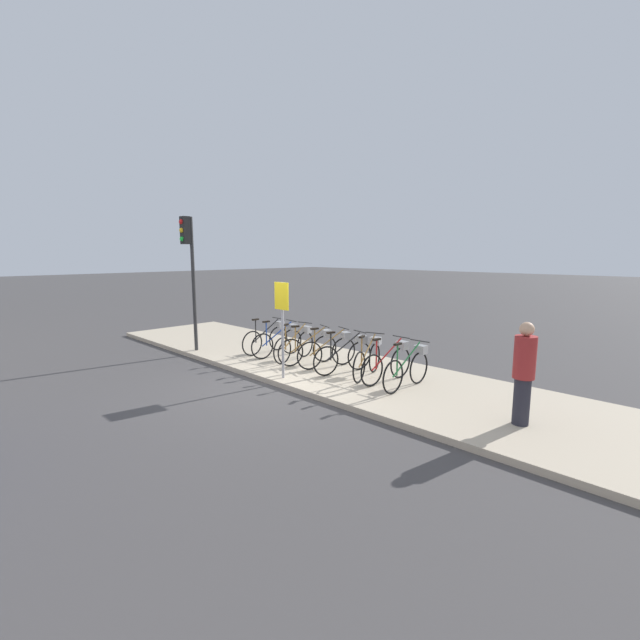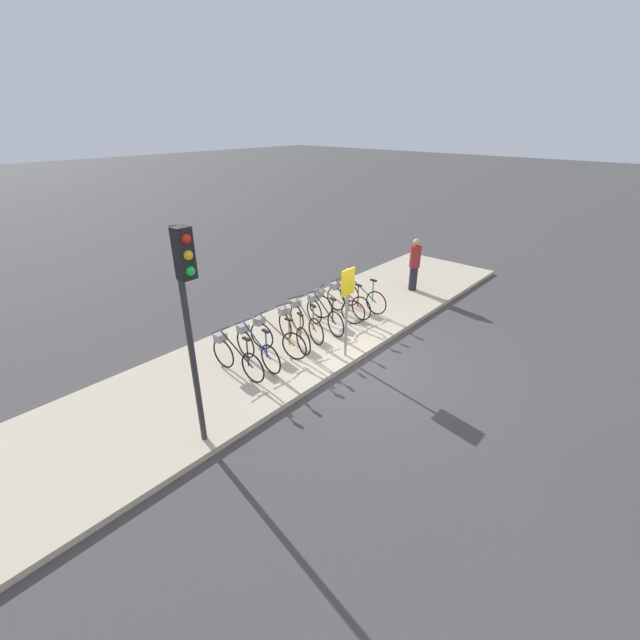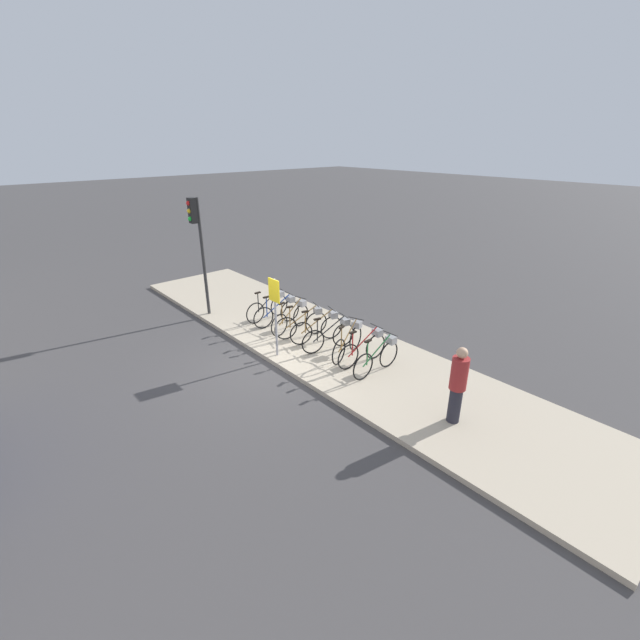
# 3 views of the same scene
# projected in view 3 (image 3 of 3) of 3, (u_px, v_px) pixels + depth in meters

# --- Properties ---
(ground_plane) EXTENTS (120.00, 120.00, 0.00)m
(ground_plane) POSITION_uv_depth(u_px,v_px,m) (271.00, 364.00, 11.37)
(ground_plane) COLOR #423F3F
(sidewalk) EXTENTS (16.56, 3.53, 0.12)m
(sidewalk) POSITION_uv_depth(u_px,v_px,m) (321.00, 342.00, 12.42)
(sidewalk) COLOR #B7A88E
(sidewalk) RESTS_ON ground_plane
(parked_bicycle_0) EXTENTS (0.46, 1.65, 1.01)m
(parked_bicycle_0) POSITION_uv_depth(u_px,v_px,m) (270.00, 306.00, 13.73)
(parked_bicycle_0) COLOR black
(parked_bicycle_0) RESTS_ON sidewalk
(parked_bicycle_1) EXTENTS (0.46, 1.64, 1.01)m
(parked_bicycle_1) POSITION_uv_depth(u_px,v_px,m) (279.00, 311.00, 13.33)
(parked_bicycle_1) COLOR black
(parked_bicycle_1) RESTS_ON sidewalk
(parked_bicycle_2) EXTENTS (0.47, 1.63, 1.01)m
(parked_bicycle_2) POSITION_uv_depth(u_px,v_px,m) (292.00, 316.00, 12.92)
(parked_bicycle_2) COLOR black
(parked_bicycle_2) RESTS_ON sidewalk
(parked_bicycle_3) EXTENTS (0.64, 1.58, 1.01)m
(parked_bicycle_3) POSITION_uv_depth(u_px,v_px,m) (304.00, 322.00, 12.52)
(parked_bicycle_3) COLOR black
(parked_bicycle_3) RESTS_ON sidewalk
(parked_bicycle_4) EXTENTS (0.60, 1.59, 1.01)m
(parked_bicycle_4) POSITION_uv_depth(u_px,v_px,m) (319.00, 327.00, 12.20)
(parked_bicycle_4) COLOR black
(parked_bicycle_4) RESTS_ON sidewalk
(parked_bicycle_5) EXTENTS (0.54, 1.61, 1.01)m
(parked_bicycle_5) POSITION_uv_depth(u_px,v_px,m) (331.00, 334.00, 11.73)
(parked_bicycle_5) COLOR black
(parked_bicycle_5) RESTS_ON sidewalk
(parked_bicycle_6) EXTENTS (0.63, 1.58, 1.01)m
(parked_bicycle_6) POSITION_uv_depth(u_px,v_px,m) (349.00, 340.00, 11.39)
(parked_bicycle_6) COLOR black
(parked_bicycle_6) RESTS_ON sidewalk
(parked_bicycle_7) EXTENTS (0.46, 1.65, 1.01)m
(parked_bicycle_7) POSITION_uv_depth(u_px,v_px,m) (365.00, 347.00, 11.02)
(parked_bicycle_7) COLOR black
(parked_bicycle_7) RESTS_ON sidewalk
(parked_bicycle_8) EXTENTS (0.46, 1.65, 1.01)m
(parked_bicycle_8) POSITION_uv_depth(u_px,v_px,m) (379.00, 356.00, 10.58)
(parked_bicycle_8) COLOR black
(parked_bicycle_8) RESTS_ON sidewalk
(pedestrian) EXTENTS (0.34, 0.34, 1.69)m
(pedestrian) POSITION_uv_depth(u_px,v_px,m) (458.00, 384.00, 8.54)
(pedestrian) COLOR #23232D
(pedestrian) RESTS_ON sidewalk
(traffic_light) EXTENTS (0.24, 0.40, 3.77)m
(traffic_light) POSITION_uv_depth(u_px,v_px,m) (197.00, 233.00, 13.19)
(traffic_light) COLOR #2D2D2D
(traffic_light) RESTS_ON sidewalk
(sign_post) EXTENTS (0.44, 0.07, 2.15)m
(sign_post) POSITION_uv_depth(u_px,v_px,m) (275.00, 304.00, 11.00)
(sign_post) COLOR #99999E
(sign_post) RESTS_ON sidewalk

